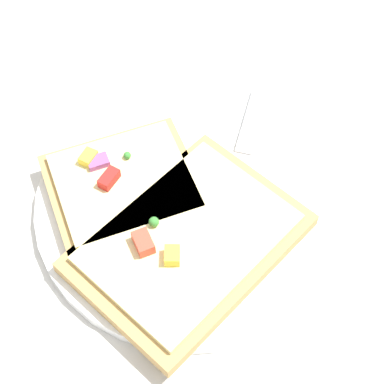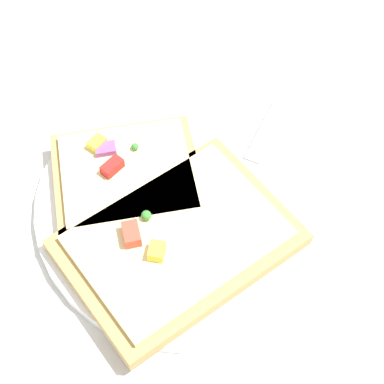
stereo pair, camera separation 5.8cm
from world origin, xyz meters
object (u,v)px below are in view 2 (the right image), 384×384
(fork, at_px, (182,174))
(knife, at_px, (248,170))
(plate, at_px, (192,202))
(pizza_slice_corner, at_px, (127,176))
(pizza_slice_main, at_px, (178,241))

(fork, distance_m, knife, 0.06)
(plate, height_order, pizza_slice_corner, pizza_slice_corner)
(pizza_slice_main, height_order, pizza_slice_corner, pizza_slice_main)
(fork, bearing_deg, pizza_slice_main, 25.69)
(pizza_slice_main, xyz_separation_m, pizza_slice_corner, (0.04, 0.07, 0.00))
(plate, relative_size, pizza_slice_corner, 1.64)
(knife, xyz_separation_m, pizza_slice_corner, (-0.06, 0.10, 0.01))
(fork, xyz_separation_m, pizza_slice_main, (-0.07, -0.03, 0.01))
(knife, relative_size, pizza_slice_main, 0.96)
(knife, bearing_deg, fork, -59.91)
(fork, xyz_separation_m, knife, (0.03, -0.05, 0.00))
(fork, xyz_separation_m, pizza_slice_corner, (-0.03, 0.04, 0.01))
(plate, bearing_deg, pizza_slice_corner, 96.44)
(pizza_slice_corner, bearing_deg, fork, 177.84)
(plate, height_order, knife, knife)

